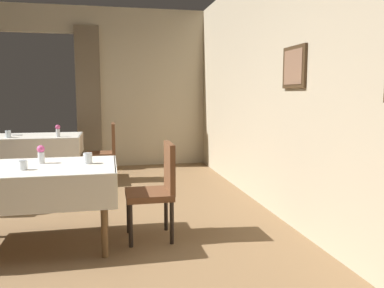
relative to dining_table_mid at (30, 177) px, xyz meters
name	(u,v)px	position (x,y,z in m)	size (l,w,h in m)	color
wall_right	(311,83)	(2.63, -0.17, 0.85)	(0.16, 8.40, 3.00)	beige
wall_back	(37,87)	(-0.57, 4.01, 0.86)	(6.40, 0.27, 3.00)	beige
dining_table_mid	(30,177)	(0.00, 0.00, 0.00)	(1.53, 0.97, 0.75)	brown
dining_table_far	(36,142)	(-0.42, 2.77, -0.01)	(1.38, 0.96, 0.75)	brown
chair_mid_right	(157,186)	(1.15, 0.00, -0.14)	(0.44, 0.44, 0.93)	black
chair_far_right	(106,149)	(0.65, 2.67, -0.14)	(0.44, 0.44, 0.93)	black
flower_vase_mid	(41,154)	(0.08, 0.14, 0.19)	(0.07, 0.07, 0.17)	silver
glass_mid_b	(23,165)	(-0.02, -0.16, 0.14)	(0.07, 0.07, 0.08)	silver
glass_mid_c	(88,158)	(0.51, 0.03, 0.15)	(0.08, 0.08, 0.10)	silver
flower_vase_far	(58,130)	(-0.05, 2.48, 0.19)	(0.07, 0.07, 0.18)	silver
plate_far_b	(16,135)	(-0.73, 2.85, 0.10)	(0.20, 0.20, 0.01)	white
glass_far_c	(8,134)	(-0.76, 2.52, 0.15)	(0.08, 0.08, 0.11)	silver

